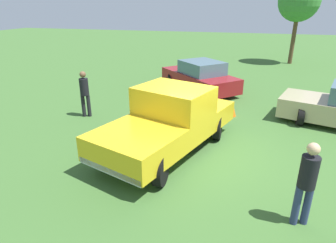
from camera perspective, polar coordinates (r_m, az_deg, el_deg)
The scene contains 7 objects.
ground_plane at distance 8.53m, azimuth 6.59°, elevation -5.72°, with size 80.00×80.00×0.00m, color #3D662D.
pickup_truck at distance 8.21m, azimuth 0.48°, elevation 0.62°, with size 5.15×3.41×1.83m.
sedan_far at distance 14.39m, azimuth 6.26°, elevation 8.72°, with size 4.32×4.33×1.47m.
person_bystander at distance 5.95m, azimuth 25.72°, elevation -10.37°, with size 0.40×0.40×1.73m.
person_visitor at distance 11.19m, azimuth -16.13°, elevation 5.72°, with size 0.41×0.41×1.73m.
tree_back_left at distance 22.91m, azimuth 24.46°, elevation 20.78°, with size 2.75×2.75×5.60m.
traffic_cone at distance 11.25m, azimuth 12.55°, elevation 2.38°, with size 0.32×0.32×0.55m, color orange.
Camera 1 is at (-7.49, -1.10, 3.94)m, focal length 30.91 mm.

